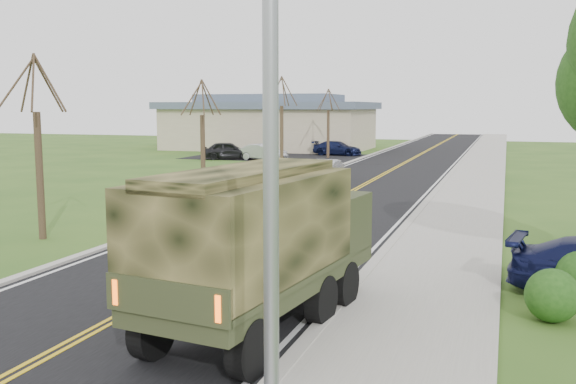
% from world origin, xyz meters
% --- Properties ---
extents(road, '(8.00, 120.00, 0.01)m').
position_xyz_m(road, '(0.00, 40.00, 0.01)').
color(road, black).
rests_on(road, ground).
extents(curb_right, '(0.30, 120.00, 0.12)m').
position_xyz_m(curb_right, '(4.15, 40.00, 0.06)').
color(curb_right, '#9E998E').
rests_on(curb_right, ground).
extents(sidewalk_right, '(3.20, 120.00, 0.10)m').
position_xyz_m(sidewalk_right, '(5.90, 40.00, 0.05)').
color(sidewalk_right, '#9E998E').
rests_on(sidewalk_right, ground).
extents(curb_left, '(0.30, 120.00, 0.10)m').
position_xyz_m(curb_left, '(-4.15, 40.00, 0.05)').
color(curb_left, '#9E998E').
rests_on(curb_left, ground).
extents(street_light, '(1.65, 0.22, 8.00)m').
position_xyz_m(street_light, '(4.90, -0.50, 4.43)').
color(street_light, gray).
rests_on(street_light, ground).
extents(bare_tree_a, '(1.93, 2.26, 6.08)m').
position_xyz_m(bare_tree_a, '(-7.00, 10.00, 2.63)').
color(bare_tree_a, '#38281C').
rests_on(bare_tree_a, ground).
extents(bare_tree_b, '(1.83, 2.14, 5.73)m').
position_xyz_m(bare_tree_b, '(-7.00, 22.00, 2.48)').
color(bare_tree_b, '#38281C').
rests_on(bare_tree_b, ground).
extents(bare_tree_c, '(2.04, 2.39, 6.42)m').
position_xyz_m(bare_tree_c, '(-7.00, 34.00, 2.78)').
color(bare_tree_c, '#38281C').
rests_on(bare_tree_c, ground).
extents(bare_tree_d, '(1.88, 2.20, 5.91)m').
position_xyz_m(bare_tree_d, '(-7.00, 46.00, 2.55)').
color(bare_tree_d, '#38281C').
rests_on(bare_tree_d, ground).
extents(commercial_building, '(25.50, 21.50, 5.65)m').
position_xyz_m(commercial_building, '(-15.98, 55.97, 2.69)').
color(commercial_building, tan).
rests_on(commercial_building, ground).
extents(military_truck, '(3.07, 6.73, 3.24)m').
position_xyz_m(military_truck, '(3.04, 4.21, 1.86)').
color(military_truck, black).
rests_on(military_truck, ground).
extents(suv_champagne, '(2.75, 5.49, 1.49)m').
position_xyz_m(suv_champagne, '(-3.00, 13.26, 0.75)').
color(suv_champagne, tan).
rests_on(suv_champagne, ground).
extents(sedan_silver, '(1.46, 3.88, 1.27)m').
position_xyz_m(sedan_silver, '(-2.60, 29.13, 0.63)').
color(sedan_silver, silver).
rests_on(sedan_silver, ground).
extents(lot_car_dark, '(4.72, 3.27, 1.49)m').
position_xyz_m(lot_car_dark, '(-14.57, 42.00, 0.75)').
color(lot_car_dark, black).
rests_on(lot_car_dark, ground).
extents(lot_car_silver, '(4.31, 2.31, 1.35)m').
position_xyz_m(lot_car_silver, '(-11.45, 42.00, 0.67)').
color(lot_car_silver, '#ACADB1').
rests_on(lot_car_silver, ground).
extents(lot_car_navy, '(4.64, 2.28, 1.30)m').
position_xyz_m(lot_car_navy, '(-7.04, 49.33, 0.65)').
color(lot_car_navy, '#0E1436').
rests_on(lot_car_navy, ground).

